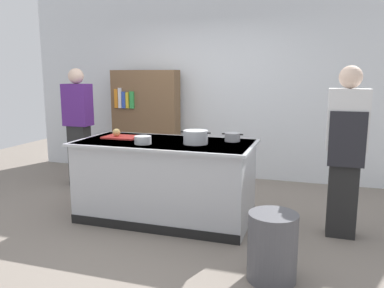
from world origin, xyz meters
TOP-DOWN VIEW (x-y plane):
  - ground_plane at (0.00, 0.00)m, footprint 10.00×10.00m
  - back_wall at (0.00, 2.10)m, footprint 6.40×0.12m
  - counter_island at (0.00, -0.00)m, footprint 1.98×0.98m
  - cutting_board at (-0.58, 0.07)m, footprint 0.40×0.28m
  - onion at (-0.63, 0.05)m, footprint 0.09×0.09m
  - stock_pot at (0.37, -0.04)m, footprint 0.33×0.26m
  - sauce_pan at (0.71, 0.23)m, footprint 0.24×0.17m
  - mixing_bowl at (-0.17, -0.22)m, footprint 0.18×0.18m
  - trash_bin at (1.31, -1.00)m, footprint 0.40×0.40m
  - person_chef at (1.88, 0.10)m, footprint 0.38×0.25m
  - person_guest at (-1.70, 0.88)m, footprint 0.38×0.24m
  - bookshelf at (-1.05, 1.80)m, footprint 1.10×0.31m

SIDE VIEW (x-z plane):
  - ground_plane at x=0.00m, z-range 0.00..0.00m
  - trash_bin at x=1.31m, z-range 0.00..0.56m
  - counter_island at x=0.00m, z-range 0.02..0.92m
  - bookshelf at x=-1.05m, z-range 0.00..1.70m
  - cutting_board at x=-0.58m, z-range 0.90..0.92m
  - person_guest at x=-1.70m, z-range 0.05..1.77m
  - person_chef at x=1.88m, z-range 0.05..1.77m
  - mixing_bowl at x=-0.17m, z-range 0.90..0.99m
  - sauce_pan at x=0.71m, z-range 0.90..1.00m
  - onion at x=-0.63m, z-range 0.92..1.01m
  - stock_pot at x=0.37m, z-range 0.90..1.05m
  - back_wall at x=0.00m, z-range 0.00..3.00m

